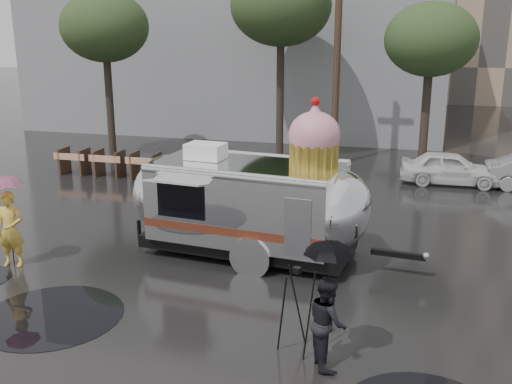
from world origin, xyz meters
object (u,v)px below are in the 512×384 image
(person_left, at_px, (10,229))
(person_right, at_px, (327,322))
(airstream_trailer, at_px, (252,200))
(tripod, at_px, (296,301))

(person_left, relative_size, person_right, 1.14)
(person_left, bearing_deg, airstream_trailer, 11.57)
(person_left, bearing_deg, tripod, -26.20)
(person_right, relative_size, tripod, 1.00)
(person_left, xyz_separation_m, tripod, (7.35, -2.13, 0.05))
(airstream_trailer, distance_m, person_left, 5.83)
(airstream_trailer, xyz_separation_m, tripod, (1.95, -4.27, -0.47))
(airstream_trailer, relative_size, person_left, 4.15)
(person_right, bearing_deg, tripod, 38.39)
(airstream_trailer, bearing_deg, person_left, -152.02)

